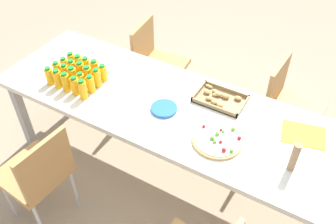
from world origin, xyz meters
The scene contains 31 objects.
ground_plane centered at (0.00, 0.00, 0.00)m, with size 12.00×12.00×0.00m, color gray.
party_table centered at (0.00, 0.00, 0.69)m, with size 2.55×0.81×0.75m.
chair_near_left centered at (-0.57, -0.74, 0.50)m, with size 0.43×0.43×0.83m.
chair_far_left centered at (-0.58, 0.71, 0.50)m, with size 0.44×0.44×0.83m.
chair_far_right centered at (0.61, 0.73, 0.50)m, with size 0.42×0.42×0.83m.
juice_bottle_0 centered at (-0.87, -0.22, 0.82)m, with size 0.05×0.05×0.14m.
juice_bottle_1 centered at (-0.80, -0.22, 0.82)m, with size 0.06×0.06×0.14m.
juice_bottle_2 centered at (-0.72, -0.22, 0.82)m, with size 0.06×0.06×0.15m.
juice_bottle_3 centered at (-0.64, -0.22, 0.82)m, with size 0.06×0.06×0.14m.
juice_bottle_4 centered at (-0.57, -0.23, 0.82)m, with size 0.06×0.06×0.15m.
juice_bottle_5 centered at (-0.87, -0.15, 0.82)m, with size 0.05×0.05×0.14m.
juice_bottle_6 centered at (-0.80, -0.14, 0.82)m, with size 0.05×0.05×0.14m.
juice_bottle_7 centered at (-0.72, -0.15, 0.82)m, with size 0.06×0.06×0.15m.
juice_bottle_8 centered at (-0.64, -0.15, 0.82)m, with size 0.05×0.05×0.13m.
juice_bottle_9 centered at (-0.57, -0.15, 0.82)m, with size 0.06×0.06×0.14m.
juice_bottle_10 centered at (-0.87, -0.07, 0.82)m, with size 0.05×0.05×0.13m.
juice_bottle_11 centered at (-0.79, -0.08, 0.82)m, with size 0.06×0.06×0.14m.
juice_bottle_12 centered at (-0.72, -0.07, 0.82)m, with size 0.06×0.06×0.14m.
juice_bottle_13 centered at (-0.65, -0.08, 0.82)m, with size 0.06×0.06×0.14m.
juice_bottle_14 centered at (-0.57, -0.08, 0.82)m, with size 0.06×0.06×0.15m.
juice_bottle_15 centered at (-0.87, 0.00, 0.82)m, with size 0.05×0.05×0.13m.
juice_bottle_16 centered at (-0.80, 0.00, 0.82)m, with size 0.06×0.06×0.13m.
juice_bottle_17 centered at (-0.73, 0.00, 0.82)m, with size 0.06×0.06×0.14m.
juice_bottle_18 centered at (-0.65, 0.00, 0.82)m, with size 0.06×0.06×0.14m.
juice_bottle_19 centered at (-0.57, 0.00, 0.82)m, with size 0.06×0.06×0.13m.
fruit_pizza centered at (0.39, -0.14, 0.77)m, with size 0.31×0.31×0.05m.
snack_tray centered at (0.24, 0.22, 0.77)m, with size 0.34×0.22×0.04m.
plate_stack centered at (-0.03, -0.06, 0.76)m, with size 0.18×0.18×0.02m.
napkin_stack centered at (-0.65, 0.16, 0.76)m, with size 0.15×0.15×0.01m, color white.
cardboard_tube centered at (0.83, -0.13, 0.85)m, with size 0.04×0.04×0.19m, color #9E7A56.
paper_folder centered at (0.82, 0.17, 0.76)m, with size 0.26×0.20×0.01m, color yellow.
Camera 1 is at (0.89, -1.60, 2.39)m, focal length 39.47 mm.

